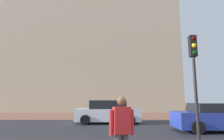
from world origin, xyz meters
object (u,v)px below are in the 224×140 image
person_skater (122,129)px  car_blue (217,117)px  traffic_light_pole (194,66)px  car_white (108,112)px

person_skater → car_blue: (5.32, 5.52, -0.26)m
car_blue → traffic_light_pole: traffic_light_pole is taller
car_blue → car_white: car_white is taller
person_skater → traffic_light_pole: 4.70m
car_blue → car_white: 6.69m
car_white → traffic_light_pole: 7.31m
person_skater → car_white: size_ratio=0.39×
person_skater → car_blue: bearing=46.1°
car_blue → traffic_light_pole: size_ratio=1.05×
person_skater → car_white: (-0.50, 8.81, -0.21)m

